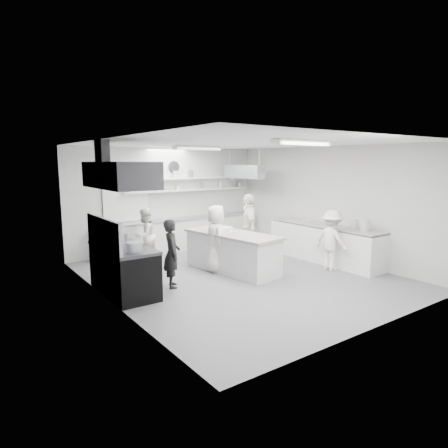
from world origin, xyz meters
TOP-DOWN VIEW (x-y plane):
  - floor at (0.00, 0.00)m, footprint 6.00×7.00m
  - ceiling at (0.00, 0.00)m, footprint 6.00×7.00m
  - wall_back at (0.00, 3.50)m, footprint 6.00×0.04m
  - wall_front at (0.00, -3.50)m, footprint 6.00×0.04m
  - wall_left at (-3.00, 0.00)m, footprint 0.04×7.00m
  - wall_right at (3.00, 0.00)m, footprint 0.04×7.00m
  - stove at (-2.60, 0.40)m, footprint 0.80×1.80m
  - exhaust_hood at (-2.60, 0.40)m, footprint 0.85×2.00m
  - back_counter at (0.30, 3.20)m, footprint 5.00×0.60m
  - shelf_lower at (0.70, 3.37)m, footprint 4.20×0.26m
  - shelf_upper at (0.70, 3.37)m, footprint 4.20×0.26m
  - pass_through_window at (-1.30, 3.48)m, footprint 1.30×0.04m
  - wall_clock at (0.20, 3.46)m, footprint 0.32×0.05m
  - right_counter at (2.65, -0.20)m, footprint 0.74×3.30m
  - pot_rack at (2.00, 2.40)m, footprint 0.30×1.60m
  - light_fixture_front at (0.00, -1.80)m, footprint 1.30×0.25m
  - light_fixture_rear at (0.00, 1.80)m, footprint 1.30×0.25m
  - prep_island at (0.13, 0.45)m, footprint 1.22×2.48m
  - stove_pot at (-2.60, 0.67)m, footprint 0.43×0.43m
  - cook_stove at (-1.64, 0.19)m, footprint 0.51×0.61m
  - cook_back at (-1.24, 2.40)m, footprint 0.87×0.81m
  - cook_island_left at (-0.22, 0.65)m, footprint 0.74×0.90m
  - cook_island_right at (1.01, 0.92)m, footprint 0.87×1.13m
  - cook_right at (2.12, -0.88)m, footprint 0.55×0.95m
  - bowl_island_a at (0.17, 0.56)m, footprint 0.29×0.29m
  - bowl_island_b at (-0.03, 0.48)m, footprint 0.24×0.24m
  - bowl_right at (2.71, 0.51)m, footprint 0.28×0.28m

SIDE VIEW (x-z plane):
  - floor at x=0.00m, z-range -0.02..0.00m
  - prep_island at x=0.13m, z-range 0.00..0.88m
  - stove at x=-2.60m, z-range 0.00..0.90m
  - back_counter at x=0.30m, z-range 0.00..0.92m
  - right_counter at x=2.65m, z-range 0.00..0.94m
  - cook_back at x=-1.24m, z-range 0.00..1.42m
  - cook_stove at x=-1.64m, z-range 0.00..1.43m
  - cook_right at x=2.12m, z-range 0.00..1.46m
  - cook_island_left at x=-0.22m, z-range 0.00..1.59m
  - cook_island_right at x=1.01m, z-range 0.00..1.78m
  - bowl_island_b at x=-0.03m, z-range 0.88..0.93m
  - bowl_island_a at x=0.17m, z-range 0.88..0.93m
  - bowl_right at x=2.71m, z-range 0.94..0.99m
  - stove_pot at x=-2.60m, z-range 0.91..1.18m
  - pass_through_window at x=-1.30m, z-range 0.95..1.95m
  - wall_back at x=0.00m, z-range 0.00..3.00m
  - wall_front at x=0.00m, z-range 0.00..3.00m
  - wall_left at x=-3.00m, z-range 0.00..3.00m
  - wall_right at x=3.00m, z-range 0.00..3.00m
  - shelf_lower at x=0.70m, z-range 1.73..1.77m
  - shelf_upper at x=0.70m, z-range 2.08..2.12m
  - pot_rack at x=2.00m, z-range 2.10..2.50m
  - exhaust_hood at x=-2.60m, z-range 2.10..2.60m
  - wall_clock at x=0.20m, z-range 2.29..2.61m
  - light_fixture_front at x=0.00m, z-range 2.89..2.99m
  - light_fixture_rear at x=0.00m, z-range 2.89..2.99m
  - ceiling at x=0.00m, z-range 3.00..3.02m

